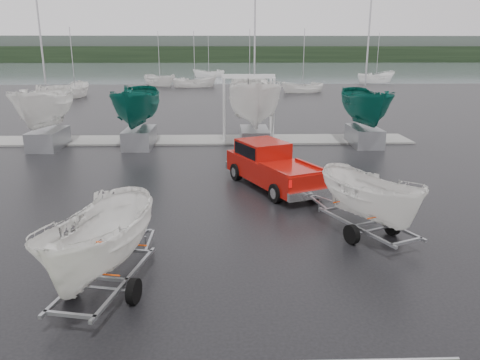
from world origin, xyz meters
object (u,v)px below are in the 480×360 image
trailer_parked (97,185)px  boat_hoist (248,98)px  pickup_truck (270,164)px  trailer_hitched (374,157)px

trailer_parked → boat_hoist: trailer_parked is taller
pickup_truck → trailer_hitched: size_ratio=1.23×
trailer_parked → boat_hoist: bearing=89.2°
trailer_hitched → boat_hoist: size_ratio=1.14×
pickup_truck → trailer_parked: trailer_parked is taller
pickup_truck → boat_hoist: 10.28m
trailer_hitched → pickup_truck: bearing=90.0°
pickup_truck → trailer_hitched: trailer_hitched is taller
trailer_parked → boat_hoist: (4.34, 19.18, -0.09)m
pickup_truck → trailer_parked: (-4.78, -9.06, 1.81)m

